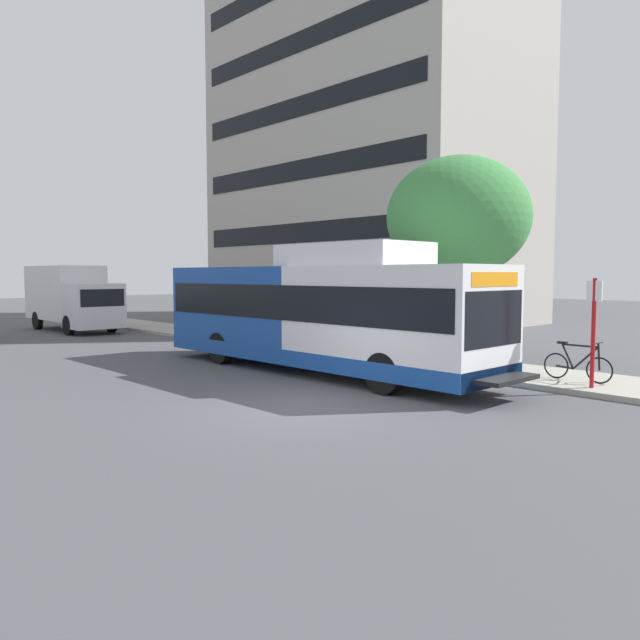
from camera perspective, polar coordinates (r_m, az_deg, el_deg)
ground_plane at (r=19.64m, az=-17.43°, el=-4.18°), size 120.00×120.00×0.00m
sidewalk_curb at (r=22.07m, az=1.54°, el=-2.88°), size 3.00×56.00×0.14m
transit_bus at (r=17.57m, az=-0.26°, el=0.63°), size 2.58×12.25×3.65m
bus_stop_sign_pole at (r=15.73m, az=24.20°, el=-0.38°), size 0.10×0.36×2.60m
bicycle_parked at (r=16.71m, az=22.94°, el=-3.84°), size 0.52×1.76×1.02m
street_tree_near_stop at (r=19.57m, az=12.78°, el=9.32°), size 4.41×4.41×6.32m
box_truck_background at (r=33.01m, az=-22.22°, el=2.09°), size 2.32×7.01×3.25m
apartment_tower_backdrop at (r=40.39m, az=4.60°, el=24.92°), size 11.12×18.50×34.12m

